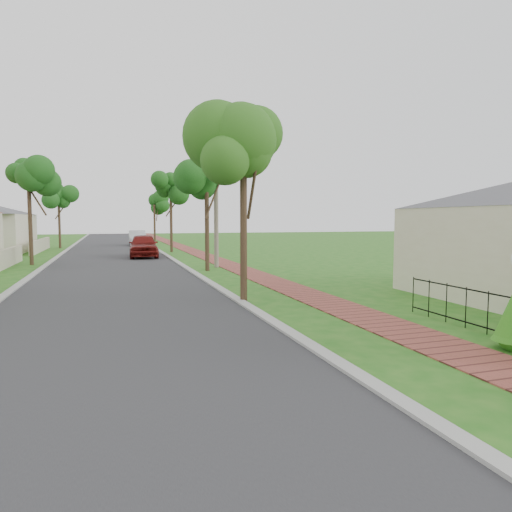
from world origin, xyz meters
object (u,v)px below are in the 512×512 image
parked_car_red (143,246)px  near_tree (243,154)px  parked_car_white (137,238)px  utility_pole (216,191)px

parked_car_red → near_tree: size_ratio=0.81×
parked_car_red → parked_car_white: 14.70m
near_tree → utility_pole: size_ratio=0.72×
parked_car_red → utility_pole: (3.30, -8.04, 3.31)m
parked_car_white → near_tree: (1.36, -33.15, 3.88)m
parked_car_red → parked_car_white: (0.44, 14.69, -0.05)m
utility_pole → near_tree: bearing=-98.2°
parked_car_white → near_tree: 33.41m
parked_car_red → utility_pole: bearing=-65.1°
parked_car_white → near_tree: bearing=-86.8°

